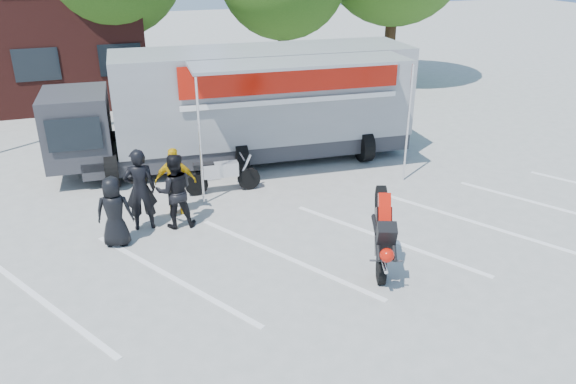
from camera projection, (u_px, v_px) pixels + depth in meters
ground at (292, 283)px, 10.97m from camera, size 100.00×100.00×0.00m
parking_bay_lines at (276, 258)px, 11.83m from camera, size 18.09×13.33×0.01m
transporter_truck at (250, 160)px, 17.22m from camera, size 10.80×5.69×3.34m
parked_motorcycle at (224, 192)px, 15.01m from camera, size 2.09×0.81×1.08m
stunt_bike_rider at (377, 265)px, 11.59m from camera, size 1.32×1.82×1.94m
spectator_leather_a at (114, 212)px, 12.07m from camera, size 0.87×0.66×1.59m
spectator_leather_b at (140, 190)px, 12.72m from camera, size 0.74×0.51×1.95m
spectator_leather_c at (175, 191)px, 12.84m from camera, size 0.93×0.76×1.78m
spectator_hivis at (176, 182)px, 13.49m from camera, size 1.06×0.65×1.68m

